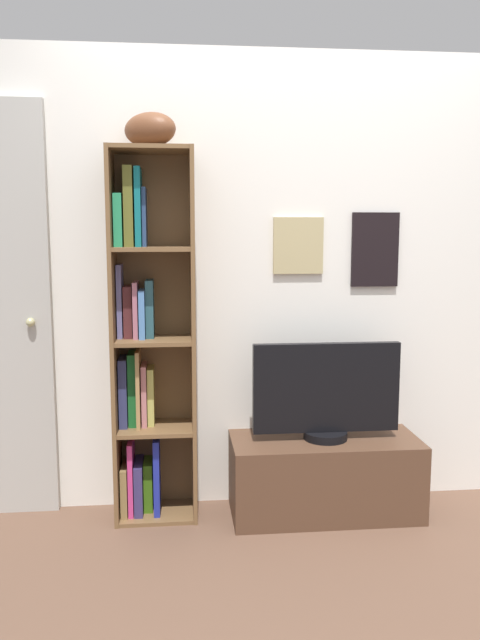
{
  "coord_description": "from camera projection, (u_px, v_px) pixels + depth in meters",
  "views": [
    {
      "loc": [
        -0.59,
        -2.13,
        1.43
      ],
      "look_at": [
        -0.29,
        0.85,
        1.01
      ],
      "focal_mm": 35.57,
      "sensor_mm": 36.0,
      "label": 1
    }
  ],
  "objects": [
    {
      "name": "ground",
      "position": [
        340.0,
        624.0,
        2.36
      ],
      "size": [
        5.2,
        5.2,
        0.04
      ],
      "primitive_type": "cube",
      "color": "brown"
    },
    {
      "name": "back_wall",
      "position": [
        290.0,
        283.0,
        3.31
      ],
      "size": [
        4.8,
        0.08,
        2.33
      ],
      "color": "white",
      "rests_on": "ground"
    },
    {
      "name": "bookshelf",
      "position": [
        146.0,
        349.0,
        3.14
      ],
      "size": [
        0.4,
        0.28,
        1.82
      ],
      "color": "brown",
      "rests_on": "ground"
    },
    {
      "name": "football",
      "position": [
        150.0,
        130.0,
        2.96
      ],
      "size": [
        0.31,
        0.28,
        0.16
      ],
      "primitive_type": "ellipsoid",
      "rotation": [
        0.0,
        0.0,
        -0.57
      ],
      "color": "brown",
      "rests_on": "bookshelf"
    },
    {
      "name": "tv_stand",
      "position": [
        325.0,
        476.0,
        3.22
      ],
      "size": [
        0.95,
        0.41,
        0.39
      ],
      "color": "#513525",
      "rests_on": "ground"
    },
    {
      "name": "television",
      "position": [
        326.0,
        392.0,
        3.16
      ],
      "size": [
        0.74,
        0.22,
        0.49
      ],
      "color": "black",
      "rests_on": "tv_stand"
    }
  ]
}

